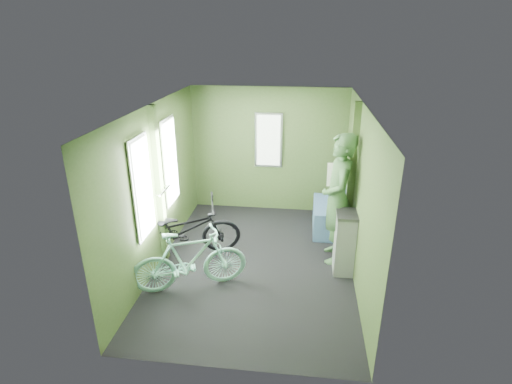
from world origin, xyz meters
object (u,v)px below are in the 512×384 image
Objects in this scene: waste_box at (344,243)px; bench_seat at (331,214)px; bicycle_black at (185,256)px; passenger at (338,199)px; bicycle_mint at (192,289)px.

waste_box is 0.90× the size of bench_seat.
bicycle_black is 0.90× the size of passenger.
bicycle_black is 2.54m from bench_seat.
bench_seat is (2.25, 1.14, 0.30)m from bicycle_black.
waste_box reaches higher than bicycle_black.
passenger reaches higher than bicycle_black.
bicycle_black is at bearing -152.69° from bench_seat.
bicycle_black is 1.16× the size of bicycle_mint.
passenger is at bearing -100.18° from bicycle_black.
passenger is 1.13m from bench_seat.
bicycle_black reaches higher than bicycle_mint.
bench_seat is at bearing 177.50° from passenger.
bench_seat reaches higher than waste_box.
waste_box is at bearing -84.45° from bench_seat.
bench_seat is at bearing -66.29° from bicycle_mint.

